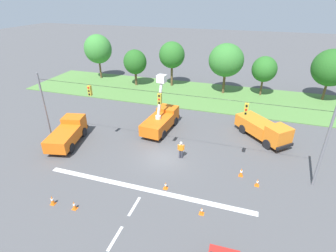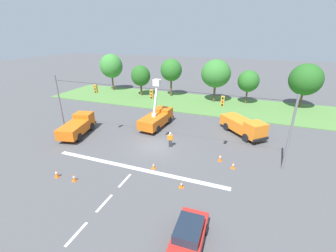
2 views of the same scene
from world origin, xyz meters
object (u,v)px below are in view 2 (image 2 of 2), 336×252
tree_far_west (111,66)px  tree_centre (171,70)px  tree_far_east (248,81)px  traffic_cone_foreground_right (233,165)px  utility_truck_support_near (78,126)px  tree_east_end (306,80)px  road_worker (170,139)px  utility_truck_support_far (243,126)px  tree_west (141,76)px  traffic_cone_lane_edge_a (181,185)px  traffic_cone_mid_left (154,166)px  tree_east (216,74)px  traffic_cone_foreground_left (220,157)px  traffic_cone_mid_right (57,173)px  sedan_red (188,237)px  traffic_cone_near_bucket (74,177)px  utility_truck_bucket_lift (157,118)px

tree_far_west → tree_centre: size_ratio=1.07×
tree_far_east → traffic_cone_foreground_right: 22.67m
utility_truck_support_near → traffic_cone_foreground_right: bearing=-3.5°
tree_east_end → road_worker: 26.56m
utility_truck_support_near → road_worker: 12.01m
utility_truck_support_far → tree_centre: bearing=135.8°
tree_west → tree_east_end: (28.92, 2.07, 0.83)m
tree_centre → traffic_cone_lane_edge_a: size_ratio=11.64×
tree_west → traffic_cone_mid_left: tree_west is taller
utility_truck_support_far → traffic_cone_mid_left: 13.22m
tree_east → traffic_cone_mid_left: tree_east is taller
traffic_cone_foreground_left → traffic_cone_mid_right: 15.33m
utility_truck_support_far → sedan_red: utility_truck_support_far is taller
tree_east_end → sedan_red: (-10.51, -32.61, -4.04)m
tree_west → road_worker: (13.08, -18.90, -3.00)m
utility_truck_support_near → traffic_cone_near_bucket: 10.21m
utility_truck_support_far → sedan_red: 18.02m
utility_truck_support_far → traffic_cone_near_bucket: utility_truck_support_far is taller
tree_east → traffic_cone_lane_edge_a: tree_east is taller
utility_truck_support_far → traffic_cone_foreground_right: (-0.36, -8.28, -0.87)m
traffic_cone_foreground_left → traffic_cone_lane_edge_a: 5.86m
traffic_cone_mid_right → traffic_cone_lane_edge_a: size_ratio=1.29×
tree_centre → tree_east: size_ratio=0.96×
tree_far_west → tree_east: (22.47, -1.26, -0.10)m
utility_truck_support_far → traffic_cone_mid_left: bearing=-124.1°
tree_far_east → utility_truck_support_near: tree_far_east is taller
traffic_cone_foreground_left → traffic_cone_mid_left: 6.71m
tree_far_east → tree_centre: bearing=179.4°
traffic_cone_foreground_left → traffic_cone_mid_left: size_ratio=1.31×
tree_far_west → traffic_cone_mid_right: size_ratio=9.64×
traffic_cone_near_bucket → traffic_cone_lane_edge_a: (8.96, 2.38, -0.06)m
utility_truck_support_far → utility_truck_support_near: bearing=-159.8°
tree_centre → traffic_cone_mid_left: size_ratio=11.67×
tree_east_end → road_worker: size_ratio=4.18×
tree_far_east → road_worker: tree_far_east is taller
traffic_cone_mid_left → traffic_cone_near_bucket: 7.02m
utility_truck_support_near → traffic_cone_mid_left: bearing=-17.5°
traffic_cone_near_bucket → utility_truck_bucket_lift: bearing=82.0°
tree_east → traffic_cone_foreground_right: tree_east is taller
tree_west → utility_truck_support_near: bearing=-86.8°
traffic_cone_foreground_left → traffic_cone_lane_edge_a: size_ratio=1.31×
traffic_cone_near_bucket → traffic_cone_foreground_right: bearing=28.2°
tree_east → utility_truck_support_near: bearing=-123.6°
traffic_cone_lane_edge_a → tree_centre: bearing=111.4°
traffic_cone_foreground_right → traffic_cone_lane_edge_a: size_ratio=1.10×
tree_west → traffic_cone_mid_right: tree_west is taller
tree_centre → utility_truck_support_far: (14.66, -14.24, -3.98)m
tree_east → traffic_cone_near_bucket: 29.58m
tree_east → sedan_red: bearing=-83.0°
sedan_red → utility_truck_bucket_lift: bearing=118.7°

